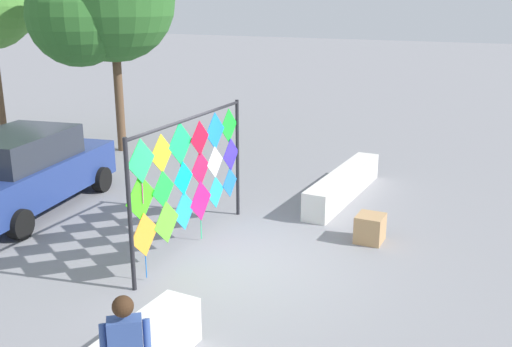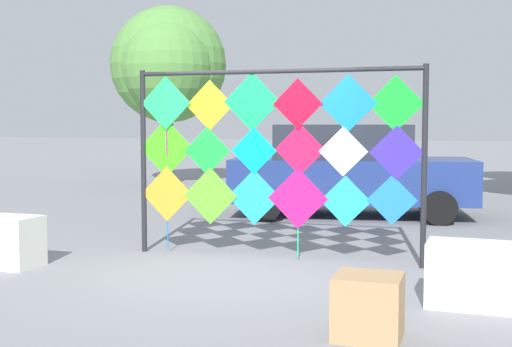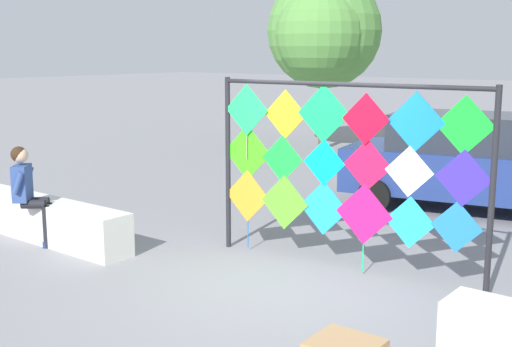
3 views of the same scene
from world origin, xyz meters
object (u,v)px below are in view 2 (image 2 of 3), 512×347
at_px(kite_display_rack, 272,145).
at_px(cardboard_box_large, 368,307).
at_px(parked_car, 349,170).
at_px(tree_palm_like, 170,67).

xyz_separation_m(kite_display_rack, cardboard_box_large, (1.75, -2.79, -1.20)).
distance_m(kite_display_rack, parked_car, 4.36).
distance_m(cardboard_box_large, tree_palm_like, 14.25).
distance_m(parked_car, tree_palm_like, 7.88).
bearing_deg(tree_palm_like, kite_display_rack, -56.31).
height_order(parked_car, tree_palm_like, tree_palm_like).
height_order(kite_display_rack, cardboard_box_large, kite_display_rack).
bearing_deg(cardboard_box_large, parked_car, 103.25).
bearing_deg(tree_palm_like, cardboard_box_large, -56.68).
distance_m(kite_display_rack, cardboard_box_large, 3.51).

